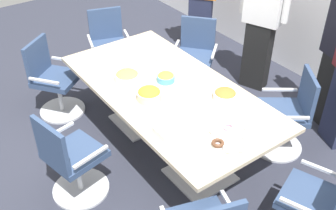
% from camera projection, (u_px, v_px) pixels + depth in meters
% --- Properties ---
extents(ground_plane, '(10.00, 10.00, 0.01)m').
position_uv_depth(ground_plane, '(168.00, 146.00, 4.44)').
color(ground_plane, '#2D303D').
extents(conference_table, '(2.40, 1.20, 0.75)m').
position_uv_depth(conference_table, '(168.00, 99.00, 4.07)').
color(conference_table, '#CCB793').
rests_on(conference_table, ground).
extents(office_chair_0, '(0.76, 0.76, 0.91)m').
position_uv_depth(office_chair_0, '(195.00, 59.00, 5.17)').
color(office_chair_0, silver).
rests_on(office_chair_0, ground).
extents(office_chair_1, '(0.68, 0.68, 0.91)m').
position_uv_depth(office_chair_1, '(109.00, 49.00, 5.41)').
color(office_chair_1, silver).
rests_on(office_chair_1, ground).
extents(office_chair_2, '(0.76, 0.76, 0.91)m').
position_uv_depth(office_chair_2, '(54.00, 82.00, 4.73)').
color(office_chair_2, silver).
rests_on(office_chair_2, ground).
extents(office_chair_3, '(0.64, 0.64, 0.91)m').
position_uv_depth(office_chair_3, '(71.00, 162.00, 3.65)').
color(office_chair_3, silver).
rests_on(office_chair_3, ground).
extents(office_chair_5, '(0.69, 0.69, 0.91)m').
position_uv_depth(office_chair_5, '(316.00, 206.00, 3.23)').
color(office_chair_5, silver).
rests_on(office_chair_5, ground).
extents(office_chair_6, '(0.76, 0.76, 0.91)m').
position_uv_depth(office_chair_6, '(287.00, 117.00, 4.19)').
color(office_chair_6, silver).
rests_on(office_chair_6, ground).
extents(person_standing_1, '(0.60, 0.36, 1.87)m').
position_uv_depth(person_standing_1, '(263.00, 15.00, 4.87)').
color(person_standing_1, black).
rests_on(person_standing_1, ground).
extents(snack_bowl_pretzels, '(0.23, 0.23, 0.09)m').
position_uv_depth(snack_bowl_pretzels, '(225.00, 94.00, 3.83)').
color(snack_bowl_pretzels, white).
rests_on(snack_bowl_pretzels, conference_table).
extents(snack_bowl_cookies, '(0.25, 0.25, 0.10)m').
position_uv_depth(snack_bowl_cookies, '(127.00, 76.00, 4.10)').
color(snack_bowl_cookies, white).
rests_on(snack_bowl_cookies, conference_table).
extents(snack_bowl_chips_yellow, '(0.18, 0.18, 0.09)m').
position_uv_depth(snack_bowl_chips_yellow, '(166.00, 77.00, 4.09)').
color(snack_bowl_chips_yellow, '#4C9EC6').
rests_on(snack_bowl_chips_yellow, conference_table).
extents(snack_bowl_chips_orange, '(0.24, 0.24, 0.12)m').
position_uv_depth(snack_bowl_chips_orange, '(149.00, 94.00, 3.82)').
color(snack_bowl_chips_orange, beige).
rests_on(snack_bowl_chips_orange, conference_table).
extents(donut_platter, '(0.38, 0.39, 0.04)m').
position_uv_depth(donut_platter, '(232.00, 138.00, 3.35)').
color(donut_platter, white).
rests_on(donut_platter, conference_table).
extents(plate_stack, '(0.24, 0.24, 0.03)m').
position_uv_depth(plate_stack, '(167.00, 59.00, 4.45)').
color(plate_stack, white).
rests_on(plate_stack, conference_table).
extents(napkin_pile, '(0.18, 0.18, 0.06)m').
position_uv_depth(napkin_pile, '(167.00, 131.00, 3.41)').
color(napkin_pile, white).
rests_on(napkin_pile, conference_table).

